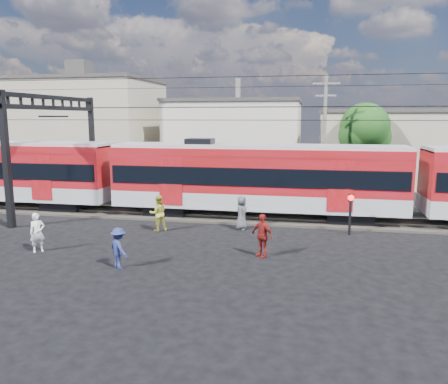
{
  "coord_description": "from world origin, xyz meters",
  "views": [
    {
      "loc": [
        5.06,
        -15.98,
        5.67
      ],
      "look_at": [
        0.94,
        5.0,
        1.99
      ],
      "focal_mm": 35.0,
      "sensor_mm": 36.0,
      "label": 1
    }
  ],
  "objects_px": {
    "pedestrian_c": "(119,248)",
    "pedestrian_a": "(37,233)",
    "commuter_train": "(260,177)",
    "crossing_signal": "(350,207)"
  },
  "relations": [
    {
      "from": "pedestrian_c",
      "to": "pedestrian_a",
      "type": "bearing_deg",
      "value": 20.47
    },
    {
      "from": "commuter_train",
      "to": "pedestrian_c",
      "type": "xyz_separation_m",
      "value": [
        -4.27,
        -9.19,
        -1.61
      ]
    },
    {
      "from": "commuter_train",
      "to": "crossing_signal",
      "type": "distance_m",
      "value": 5.46
    },
    {
      "from": "pedestrian_a",
      "to": "pedestrian_c",
      "type": "height_order",
      "value": "pedestrian_a"
    },
    {
      "from": "pedestrian_a",
      "to": "crossing_signal",
      "type": "bearing_deg",
      "value": -22.38
    },
    {
      "from": "pedestrian_c",
      "to": "crossing_signal",
      "type": "xyz_separation_m",
      "value": [
        8.98,
        6.61,
        0.61
      ]
    },
    {
      "from": "pedestrian_c",
      "to": "crossing_signal",
      "type": "height_order",
      "value": "crossing_signal"
    },
    {
      "from": "commuter_train",
      "to": "pedestrian_a",
      "type": "bearing_deg",
      "value": -137.12
    },
    {
      "from": "pedestrian_a",
      "to": "pedestrian_c",
      "type": "xyz_separation_m",
      "value": [
        4.26,
        -1.27,
        -0.05
      ]
    },
    {
      "from": "commuter_train",
      "to": "crossing_signal",
      "type": "relative_size",
      "value": 24.88
    }
  ]
}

